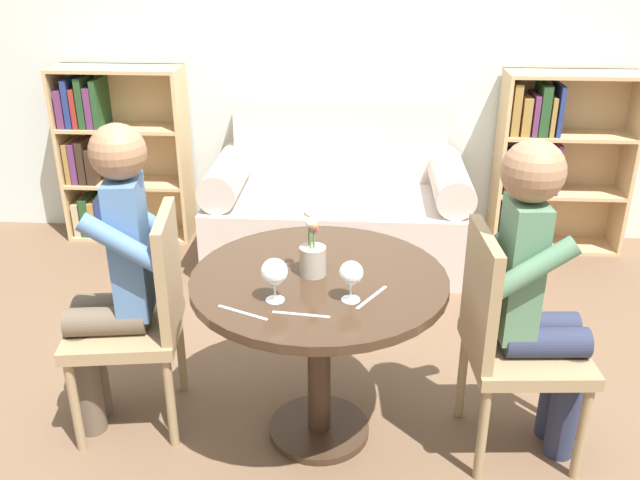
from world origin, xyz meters
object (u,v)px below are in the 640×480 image
Objects in this scene: person_left at (113,276)px; wine_glass_right at (351,274)px; couch at (338,209)px; person_right at (538,294)px; chair_right at (508,336)px; wine_glass_left at (274,273)px; flower_vase at (313,255)px; bookshelf_left at (112,155)px; bookshelf_right at (546,162)px; chair_left at (142,313)px.

person_left is 8.64× the size of wine_glass_right.
person_right is (0.78, -1.68, 0.35)m from couch.
wine_glass_right is at bearing -86.31° from couch.
person_right reaches higher than chair_right.
chair_right is 0.67m from wine_glass_right.
wine_glass_left is 0.61× the size of flower_vase.
couch is 9.95× the size of wine_glass_left.
bookshelf_left is 2.75m from bookshelf_right.
flower_vase is at bearing -90.83° from couch.
bookshelf_right is 7.71× the size of wine_glass_right.
bookshelf_right is at bearing 55.84° from flower_vase.
person_left is at bearing 160.97° from wine_glass_left.
wine_glass_right is 0.23m from flower_vase.
wine_glass_right is at bearing -52.89° from bookshelf_left.
person_left reaches higher than flower_vase.
flower_vase reaches higher than chair_right.
bookshelf_left is 7.21× the size of wine_glass_left.
wine_glass_right is at bearing 99.95° from chair_right.
wine_glass_left is (0.64, -0.22, 0.15)m from person_left.
bookshelf_right is at bearing 125.47° from chair_left.
wine_glass_right is (0.90, -0.20, 0.14)m from person_left.
chair_right is at bearing 11.19° from wine_glass_left.
bookshelf_right is 2.01m from person_right.
chair_left is 1.00× the size of chair_right.
chair_right is 0.90m from wine_glass_left.
flower_vase is (0.67, -0.04, 0.29)m from chair_left.
chair_left is at bearing -136.38° from bookshelf_right.
person_right reaches higher than flower_vase.
person_left is at bearing 83.96° from person_right.
bookshelf_left is 2.41m from flower_vase.
flower_vase is (1.45, -1.92, 0.24)m from bookshelf_left.
wine_glass_left is at bearing -94.19° from couch.
bookshelf_right is 2.32m from flower_vase.
wine_glass_right is at bearing -52.42° from flower_vase.
couch is 1.76m from chair_left.
couch is at bearing 85.81° from wine_glass_left.
chair_left is (-1.97, -1.87, -0.06)m from bookshelf_right.
person_left is 0.93m from wine_glass_right.
flower_vase is at bearing 61.13° from wine_glass_left.
person_right reaches higher than chair_left.
couch is 1.51m from bookshelf_left.
bookshelf_left reaches higher than chair_left.
person_right is (0.09, 0.01, 0.17)m from chair_right.
bookshelf_right reaches higher than chair_left.
bookshelf_left is 2.03m from chair_left.
bookshelf_right is (2.75, -0.00, 0.01)m from bookshelf_left.
wine_glass_right is (0.12, -1.83, 0.49)m from couch.
person_right is 8.55× the size of wine_glass_right.
person_right is at bearing -104.35° from bookshelf_right.
person_right is at bearing 79.18° from chair_left.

